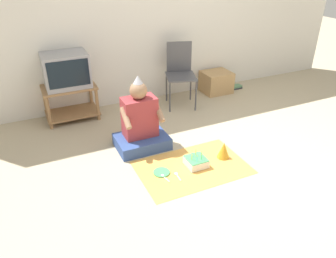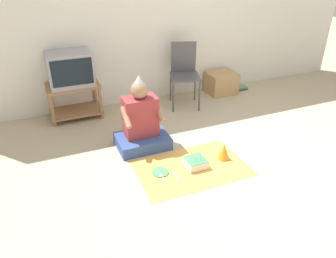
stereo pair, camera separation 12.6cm
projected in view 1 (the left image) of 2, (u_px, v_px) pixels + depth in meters
The scene contains 14 objects.
ground_plane at pixel (250, 171), 3.47m from camera, with size 16.00×16.00×0.00m, color tan.
wall_back at pixel (162, 12), 4.68m from camera, with size 6.40×0.06×2.55m.
tv_stand at pixel (71, 99), 4.41m from camera, with size 0.69×0.44×0.48m.
tv at pixel (66, 70), 4.22m from camera, with size 0.57×0.43×0.44m.
folding_chair at pixel (180, 70), 4.75m from camera, with size 0.53×0.54×0.91m.
cardboard_box_stack at pixel (216, 82), 5.32m from camera, with size 0.45×0.39×0.34m.
book_pile at pixel (236, 87), 5.52m from camera, with size 0.17×0.13×0.05m.
person_seated at pixel (141, 125), 3.78m from camera, with size 0.60×0.44×0.87m.
party_cloth at pixel (192, 167), 3.52m from camera, with size 1.17×0.76×0.01m.
birthday_cake at pixel (196, 162), 3.53m from camera, with size 0.21×0.21×0.16m.
party_hat_blue at pixel (224, 150), 3.65m from camera, with size 0.14×0.14×0.19m.
paper_plate at pixel (162, 172), 3.43m from camera, with size 0.18×0.18×0.01m.
plastic_spoon_near at pixel (163, 176), 3.37m from camera, with size 0.05×0.14×0.01m.
plastic_spoon_far at pixel (177, 175), 3.39m from camera, with size 0.04×0.15×0.01m.
Camera 1 is at (-1.98, -2.20, 2.06)m, focal length 35.00 mm.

